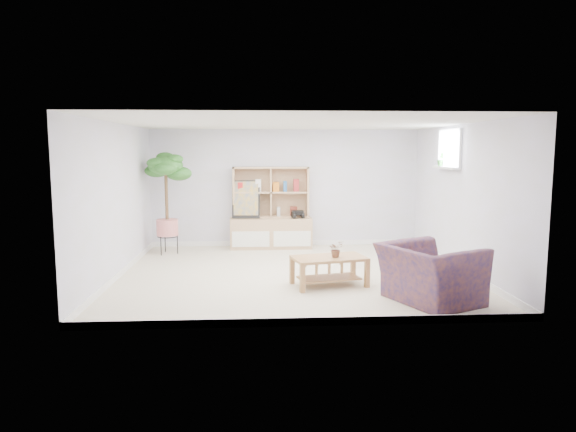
{
  "coord_description": "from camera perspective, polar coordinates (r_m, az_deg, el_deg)",
  "views": [
    {
      "loc": [
        -0.55,
        -8.08,
        1.98
      ],
      "look_at": [
        -0.08,
        0.16,
        0.92
      ],
      "focal_mm": 32.0,
      "sensor_mm": 36.0,
      "label": 1
    }
  ],
  "objects": [
    {
      "name": "storage_unit",
      "position": [
        10.39,
        -1.9,
        0.92
      ],
      "size": [
        1.64,
        0.56,
        1.64
      ],
      "primitive_type": null,
      "color": "tan",
      "rests_on": "floor"
    },
    {
      "name": "window_sill",
      "position": [
        9.26,
        17.12,
        5.15
      ],
      "size": [
        0.14,
        1.0,
        0.04
      ],
      "primitive_type": "cube",
      "color": "white",
      "rests_on": "walls"
    },
    {
      "name": "floor_tree",
      "position": [
        10.02,
        -13.33,
        1.37
      ],
      "size": [
        0.76,
        0.76,
        1.95
      ],
      "primitive_type": null,
      "rotation": [
        0.0,
        0.0,
        -0.07
      ],
      "color": "#205924",
      "rests_on": "floor"
    },
    {
      "name": "armchair",
      "position": [
        6.97,
        15.5,
        -5.77
      ],
      "size": [
        1.41,
        1.48,
        0.86
      ],
      "primitive_type": "imported",
      "rotation": [
        0.0,
        0.0,
        2.01
      ],
      "color": "navy",
      "rests_on": "floor"
    },
    {
      "name": "ceiling",
      "position": [
        8.11,
        0.61,
        10.3
      ],
      "size": [
        5.5,
        5.0,
        0.01
      ],
      "primitive_type": "cube",
      "color": "silver",
      "rests_on": "walls"
    },
    {
      "name": "walls",
      "position": [
        8.14,
        0.59,
        1.83
      ],
      "size": [
        5.51,
        5.01,
        2.4
      ],
      "color": "silver",
      "rests_on": "floor"
    },
    {
      "name": "table_plant",
      "position": [
        7.53,
        5.33,
        -3.67
      ],
      "size": [
        0.28,
        0.27,
        0.24
      ],
      "primitive_type": "imported",
      "rotation": [
        0.0,
        0.0,
        0.59
      ],
      "color": "#286E24",
      "rests_on": "coffee_table"
    },
    {
      "name": "toy_truck",
      "position": [
        10.35,
        1.07,
        0.25
      ],
      "size": [
        0.36,
        0.28,
        0.18
      ],
      "primitive_type": null,
      "rotation": [
        0.0,
        0.0,
        0.17
      ],
      "color": "black",
      "rests_on": "storage_unit"
    },
    {
      "name": "floor",
      "position": [
        8.34,
        0.58,
        -6.41
      ],
      "size": [
        5.5,
        5.0,
        0.01
      ],
      "primitive_type": "cube",
      "color": "beige",
      "rests_on": "ground"
    },
    {
      "name": "baseboard",
      "position": [
        8.33,
        0.58,
        -6.08
      ],
      "size": [
        5.5,
        5.0,
        0.1
      ],
      "primitive_type": null,
      "color": "white",
      "rests_on": "floor"
    },
    {
      "name": "coffee_table",
      "position": [
        7.59,
        4.58,
        -6.13
      ],
      "size": [
        1.15,
        0.79,
        0.43
      ],
      "primitive_type": null,
      "rotation": [
        0.0,
        0.0,
        0.23
      ],
      "color": "#9D6C2E",
      "rests_on": "floor"
    },
    {
      "name": "window",
      "position": [
        9.28,
        17.55,
        7.11
      ],
      "size": [
        0.1,
        0.98,
        0.68
      ],
      "primitive_type": null,
      "color": "silver",
      "rests_on": "walls"
    },
    {
      "name": "sill_plant",
      "position": [
        9.49,
        16.64,
        6.06
      ],
      "size": [
        0.16,
        0.14,
        0.24
      ],
      "primitive_type": "imported",
      "rotation": [
        0.0,
        0.0,
        -0.23
      ],
      "color": "#205924",
      "rests_on": "window_sill"
    },
    {
      "name": "poster",
      "position": [
        10.33,
        -4.69,
        1.86
      ],
      "size": [
        0.56,
        0.16,
        0.77
      ],
      "primitive_type": null,
      "rotation": [
        0.0,
        0.0,
        -0.05
      ],
      "color": "#F8B409",
      "rests_on": "storage_unit"
    }
  ]
}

